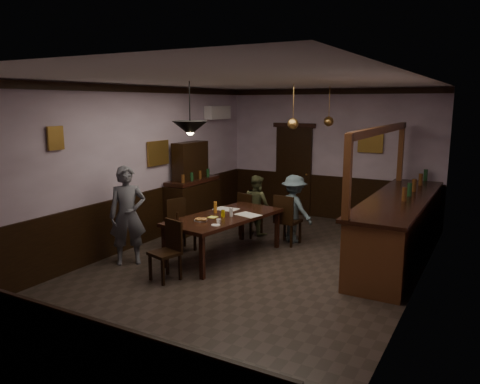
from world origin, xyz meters
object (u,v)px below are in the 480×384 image
Objects in this scene: chair_far_left at (248,213)px; person_seated_left at (257,205)px; pendant_brass_far at (329,121)px; person_seated_right at (294,209)px; chair_far_right at (286,218)px; soda_can at (223,213)px; bar_counter at (399,226)px; coffee_cup at (219,221)px; pendant_iron at (190,128)px; chair_side at (179,222)px; chair_near at (169,247)px; pendant_brass_mid at (293,124)px; dining_table at (224,219)px; sideboard at (193,195)px; person_standing at (128,215)px.

person_seated_left reaches higher than chair_far_left.
person_seated_right is at bearing -104.93° from pendant_brass_far.
pendant_brass_far is (0.32, 1.33, 1.77)m from chair_far_right.
person_seated_right is at bearing 67.00° from soda_can.
chair_far_left is 2.92m from bar_counter.
soda_can is (0.23, -1.70, 0.20)m from person_seated_left.
person_seated_right is 1.97m from pendant_brass_far.
bar_counter is at bearing -160.23° from person_seated_right.
coffee_cup is 1.55m from pendant_iron.
chair_side is 1.17× the size of pendant_brass_far.
soda_can is (0.24, 1.21, 0.31)m from chair_near.
pendant_brass_far reaches higher than chair_far_left.
pendant_brass_mid is at bearing 64.68° from pendant_iron.
dining_table is 1.62m from person_seated_left.
bar_counter is (4.20, 0.16, -0.17)m from sideboard.
person_seated_right is at bearing 86.25° from coffee_cup.
coffee_cup is at bearing 123.86° from person_seated_left.
person_seated_left is 1.73m from soda_can.
chair_far_left is at bearing 106.30° from chair_near.
pendant_iron is (0.08, 0.52, 1.79)m from chair_near.
person_standing reaches higher than chair_far_right.
person_seated_left is (0.01, 2.91, 0.11)m from chair_near.
person_seated_left is 1.49× the size of pendant_iron.
coffee_cup is at bearing -103.71° from pendant_brass_far.
chair_far_left is 0.98× the size of chair_near.
bar_counter reaches higher than chair_far_left.
pendant_iron is at bearing -108.52° from pendant_brass_far.
chair_near is 1.11m from person_standing.
sideboard is (-1.34, -0.36, 0.14)m from person_seated_left.
coffee_cup is at bearing 82.18° from chair_far_right.
bar_counter is at bearing 29.64° from soda_can.
person_seated_right reaches higher than chair_near.
chair_near is at bearing -136.71° from bar_counter.
chair_near is 2.88m from sideboard.
soda_can is at bearing 94.15° from chair_near.
pendant_brass_mid is at bearing 176.62° from person_seated_left.
person_seated_left reaches higher than chair_side.
person_standing reaches higher than person_seated_left.
chair_far_right is (0.65, 1.18, -0.15)m from dining_table.
pendant_iron is at bearing -99.32° from dining_table.
person_standing is 2.02× the size of pendant_iron.
pendant_brass_mid reaches higher than coffee_cup.
pendant_iron reaches higher than coffee_cup.
coffee_cup is at bearing 98.37° from person_seated_right.
coffee_cup is 2.52m from sideboard.
soda_can is (-0.62, -1.28, 0.28)m from chair_far_right.
chair_near is 1.13× the size of pendant_brass_mid.
chair_side is 0.23× the size of bar_counter.
pendant_iron is at bearing -113.56° from chair_side.
chair_far_left is 0.68× the size of person_seated_right.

